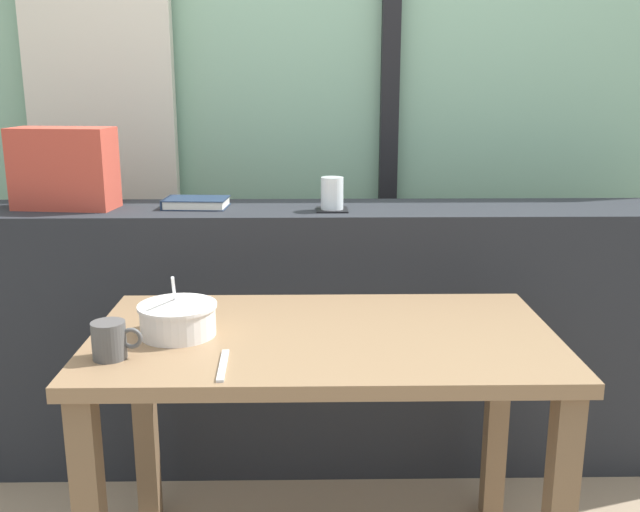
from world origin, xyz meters
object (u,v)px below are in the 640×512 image
Objects in this scene: juice_glass at (332,195)px; soup_bowl at (178,320)px; closed_book at (196,203)px; coaster_square at (332,210)px; throw_pillow at (64,168)px; fork_utensil at (223,365)px; ceramic_mug at (110,340)px; breakfast_table at (324,375)px.

juice_glass reaches higher than soup_bowl.
juice_glass is 0.48× the size of closed_book.
juice_glass is at bearing 90.00° from coaster_square.
throw_pillow reaches higher than juice_glass.
closed_book is at bearing 94.36° from soup_bowl.
juice_glass reaches higher than fork_utensil.
soup_bowl is (0.05, -0.66, -0.17)m from closed_book.
fork_utensil is at bearing -108.28° from coaster_square.
juice_glass reaches higher than closed_book.
soup_bowl is at bearing 121.09° from fork_utensil.
fork_utensil is 0.26m from ceramic_mug.
coaster_square is 0.31× the size of throw_pillow.
soup_bowl is at bearing -54.42° from throw_pillow.
breakfast_table is at bearing 41.10° from fork_utensil.
coaster_square is (0.04, 0.59, 0.31)m from breakfast_table.
juice_glass reaches higher than breakfast_table.
coaster_square is 0.98× the size of juice_glass.
throw_pillow is 0.92m from ceramic_mug.
juice_glass is 0.45m from closed_book.
breakfast_table is 0.83m from closed_book.
breakfast_table is at bearing -38.00° from throw_pillow.
fork_utensil reaches higher than breakfast_table.
breakfast_table is at bearing -93.85° from juice_glass.
throw_pillow is 2.83× the size of ceramic_mug.
fork_utensil is (-0.26, -0.80, -0.20)m from coaster_square.
breakfast_table is 11.40× the size of coaster_square.
closed_book is 0.69m from soup_bowl.
closed_book is 1.25× the size of fork_utensil.
closed_book is 1.89× the size of ceramic_mug.
breakfast_table is 3.56× the size of throw_pillow.
coaster_square is 0.92m from ceramic_mug.
breakfast_table is 0.67m from coaster_square.
juice_glass is at bearing 56.54° from soup_bowl.
soup_bowl is (-0.39, -0.60, -0.16)m from coaster_square.
fork_utensil is at bearing -11.72° from ceramic_mug.
ceramic_mug reaches higher than fork_utensil.
fork_utensil is 1.50× the size of ceramic_mug.
breakfast_table is at bearing -58.08° from closed_book.
juice_glass is (0.00, 0.00, 0.05)m from coaster_square.
closed_book is at bearing 171.68° from juice_glass.
soup_bowl is at bearing -123.46° from juice_glass.
soup_bowl is at bearing 49.69° from ceramic_mug.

